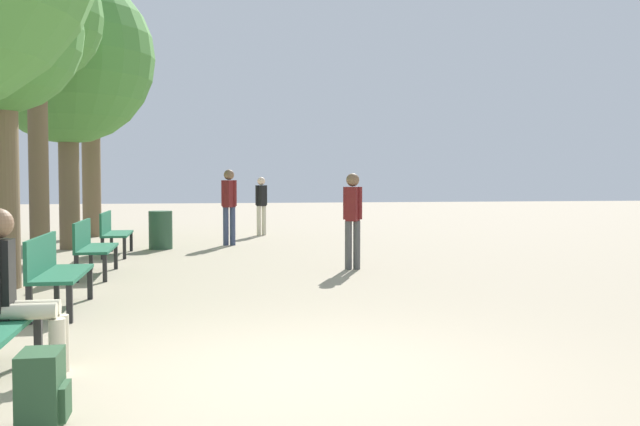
% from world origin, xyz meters
% --- Properties ---
extents(ground_plane, '(80.00, 80.00, 0.00)m').
position_xyz_m(ground_plane, '(0.00, 0.00, 0.00)').
color(ground_plane, tan).
extents(bench_row_1, '(0.49, 1.58, 0.85)m').
position_xyz_m(bench_row_1, '(-2.15, 3.11, 0.49)').
color(bench_row_1, '#1E6042').
rests_on(bench_row_1, ground_plane).
extents(bench_row_2, '(0.49, 1.58, 0.85)m').
position_xyz_m(bench_row_2, '(-2.15, 6.13, 0.49)').
color(bench_row_2, '#1E6042').
rests_on(bench_row_2, ground_plane).
extents(bench_row_3, '(0.49, 1.58, 0.85)m').
position_xyz_m(bench_row_3, '(-2.15, 9.16, 0.49)').
color(bench_row_3, '#1E6042').
rests_on(bench_row_3, ground_plane).
extents(tree_row_2, '(2.23, 2.23, 5.37)m').
position_xyz_m(tree_row_2, '(-3.18, 7.54, 4.17)').
color(tree_row_2, brown).
rests_on(tree_row_2, ground_plane).
extents(tree_row_3, '(3.65, 3.65, 5.89)m').
position_xyz_m(tree_row_3, '(-3.18, 10.57, 4.04)').
color(tree_row_3, brown).
rests_on(tree_row_3, ground_plane).
extents(tree_row_4, '(2.78, 2.78, 5.52)m').
position_xyz_m(tree_row_4, '(-3.18, 13.99, 4.05)').
color(tree_row_4, brown).
rests_on(tree_row_4, ground_plane).
extents(person_seated, '(0.60, 0.34, 1.28)m').
position_xyz_m(person_seated, '(-1.91, 0.36, 0.68)').
color(person_seated, beige).
rests_on(person_seated, ground_plane).
extents(backpack, '(0.28, 0.34, 0.47)m').
position_xyz_m(backpack, '(-1.48, -0.91, 0.23)').
color(backpack, '#284C2D').
rests_on(backpack, ground_plane).
extents(pedestrian_near, '(0.31, 0.28, 1.55)m').
position_xyz_m(pedestrian_near, '(1.22, 13.67, 0.89)').
color(pedestrian_near, beige).
rests_on(pedestrian_near, ground_plane).
extents(pedestrian_mid, '(0.35, 0.31, 1.72)m').
position_xyz_m(pedestrian_mid, '(0.22, 10.88, 0.98)').
color(pedestrian_mid, '#384260').
rests_on(pedestrian_mid, ground_plane).
extents(pedestrian_far, '(0.32, 0.28, 1.59)m').
position_xyz_m(pedestrian_far, '(2.02, 6.18, 0.91)').
color(pedestrian_far, '#4C4C4C').
rests_on(pedestrian_far, ground_plane).
extents(trash_bin, '(0.50, 0.50, 0.82)m').
position_xyz_m(trash_bin, '(-1.27, 10.28, 0.41)').
color(trash_bin, '#2D5138').
rests_on(trash_bin, ground_plane).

